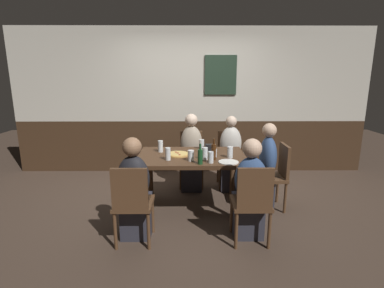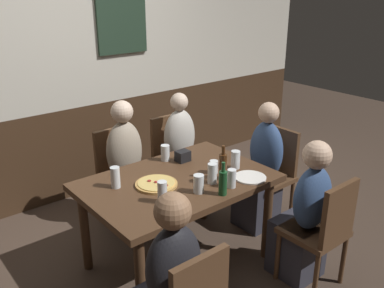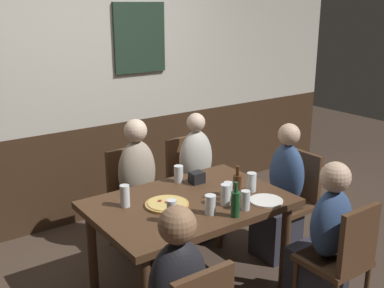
{
  "view_description": "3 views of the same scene",
  "coord_description": "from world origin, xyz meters",
  "px_view_note": "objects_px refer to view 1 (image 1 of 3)",
  "views": [
    {
      "loc": [
        -0.03,
        -3.68,
        1.74
      ],
      "look_at": [
        0.01,
        0.11,
        0.87
      ],
      "focal_mm": 27.23,
      "sensor_mm": 36.0,
      "label": 1
    },
    {
      "loc": [
        -1.75,
        -2.3,
        2.14
      ],
      "look_at": [
        0.24,
        0.12,
        0.93
      ],
      "focal_mm": 39.69,
      "sensor_mm": 36.0,
      "label": 2
    },
    {
      "loc": [
        -1.81,
        -2.56,
        2.12
      ],
      "look_at": [
        0.11,
        0.11,
        1.12
      ],
      "focal_mm": 44.02,
      "sensor_mm": 36.0,
      "label": 3
    }
  ],
  "objects_px": {
    "beer_bottle_green": "(200,156)",
    "plate_white_large": "(228,162)",
    "person_head_east": "(263,173)",
    "chair_head_east": "(276,173)",
    "chair_left_near": "(132,201)",
    "person_right_far": "(231,159)",
    "chair_mid_far": "(191,155)",
    "beer_bottle_brown": "(214,151)",
    "person_left_near": "(135,196)",
    "tumbler_water": "(211,158)",
    "pint_glass_pale": "(202,145)",
    "tumbler_short": "(214,154)",
    "person_mid_far": "(191,158)",
    "condiment_caddy": "(209,147)",
    "chair_right_far": "(229,155)",
    "beer_glass_half": "(230,153)",
    "pizza": "(178,154)",
    "beer_glass_tall": "(191,156)",
    "highball_clear": "(168,155)",
    "pint_glass_stout": "(161,147)",
    "chair_right_near": "(252,200)",
    "pint_glass_amber": "(205,155)",
    "person_right_near": "(249,196)"
  },
  "relations": [
    {
      "from": "beer_bottle_green",
      "to": "plate_white_large",
      "type": "relative_size",
      "value": 1.01
    },
    {
      "from": "person_head_east",
      "to": "plate_white_large",
      "type": "xyz_separation_m",
      "value": [
        -0.52,
        -0.33,
        0.26
      ]
    },
    {
      "from": "chair_head_east",
      "to": "plate_white_large",
      "type": "xyz_separation_m",
      "value": [
        -0.68,
        -0.33,
        0.25
      ]
    },
    {
      "from": "chair_left_near",
      "to": "person_right_far",
      "type": "relative_size",
      "value": 0.76
    },
    {
      "from": "chair_mid_far",
      "to": "beer_bottle_brown",
      "type": "xyz_separation_m",
      "value": [
        0.27,
        -1.1,
        0.35
      ]
    },
    {
      "from": "person_left_near",
      "to": "chair_mid_far",
      "type": "bearing_deg",
      "value": 69.02
    },
    {
      "from": "tumbler_water",
      "to": "pint_glass_pale",
      "type": "xyz_separation_m",
      "value": [
        -0.08,
        0.7,
        0.0
      ]
    },
    {
      "from": "tumbler_short",
      "to": "person_right_far",
      "type": "bearing_deg",
      "value": 67.88
    },
    {
      "from": "person_mid_far",
      "to": "plate_white_large",
      "type": "distance_m",
      "value": 1.18
    },
    {
      "from": "condiment_caddy",
      "to": "person_head_east",
      "type": "bearing_deg",
      "value": -19.22
    },
    {
      "from": "chair_right_far",
      "to": "chair_mid_far",
      "type": "bearing_deg",
      "value": 180.0
    },
    {
      "from": "person_left_near",
      "to": "beer_glass_half",
      "type": "bearing_deg",
      "value": 28.49
    },
    {
      "from": "chair_head_east",
      "to": "beer_bottle_brown",
      "type": "xyz_separation_m",
      "value": [
        -0.85,
        -0.21,
        0.35
      ]
    },
    {
      "from": "beer_bottle_green",
      "to": "pizza",
      "type": "bearing_deg",
      "value": 124.07
    },
    {
      "from": "person_right_far",
      "to": "beer_glass_tall",
      "type": "distance_m",
      "value": 1.22
    },
    {
      "from": "chair_mid_far",
      "to": "pint_glass_pale",
      "type": "distance_m",
      "value": 0.63
    },
    {
      "from": "chair_mid_far",
      "to": "person_right_far",
      "type": "distance_m",
      "value": 0.64
    },
    {
      "from": "highball_clear",
      "to": "pint_glass_stout",
      "type": "height_order",
      "value": "pint_glass_stout"
    },
    {
      "from": "chair_right_near",
      "to": "tumbler_water",
      "type": "bearing_deg",
      "value": 126.18
    },
    {
      "from": "person_right_far",
      "to": "condiment_caddy",
      "type": "relative_size",
      "value": 10.52
    },
    {
      "from": "chair_right_near",
      "to": "chair_left_near",
      "type": "height_order",
      "value": "same"
    },
    {
      "from": "chair_right_near",
      "to": "pint_glass_stout",
      "type": "height_order",
      "value": "pint_glass_stout"
    },
    {
      "from": "beer_bottle_green",
      "to": "highball_clear",
      "type": "bearing_deg",
      "value": 156.0
    },
    {
      "from": "person_head_east",
      "to": "pint_glass_amber",
      "type": "distance_m",
      "value": 0.88
    },
    {
      "from": "beer_glass_tall",
      "to": "pint_glass_amber",
      "type": "relative_size",
      "value": 0.87
    },
    {
      "from": "chair_right_far",
      "to": "condiment_caddy",
      "type": "relative_size",
      "value": 8.0
    },
    {
      "from": "pint_glass_stout",
      "to": "chair_mid_far",
      "type": "bearing_deg",
      "value": 59.15
    },
    {
      "from": "pizza",
      "to": "beer_glass_tall",
      "type": "height_order",
      "value": "beer_glass_tall"
    },
    {
      "from": "chair_mid_far",
      "to": "tumbler_water",
      "type": "relative_size",
      "value": 6.36
    },
    {
      "from": "plate_white_large",
      "to": "highball_clear",
      "type": "bearing_deg",
      "value": 171.08
    },
    {
      "from": "person_right_near",
      "to": "pint_glass_amber",
      "type": "relative_size",
      "value": 7.31
    },
    {
      "from": "chair_head_east",
      "to": "chair_left_near",
      "type": "bearing_deg",
      "value": -152.92
    },
    {
      "from": "beer_bottle_brown",
      "to": "plate_white_large",
      "type": "height_order",
      "value": "beer_bottle_brown"
    },
    {
      "from": "pizza",
      "to": "highball_clear",
      "type": "distance_m",
      "value": 0.27
    },
    {
      "from": "chair_right_far",
      "to": "beer_glass_tall",
      "type": "distance_m",
      "value": 1.35
    },
    {
      "from": "person_left_near",
      "to": "beer_glass_tall",
      "type": "relative_size",
      "value": 8.51
    },
    {
      "from": "person_right_near",
      "to": "beer_glass_tall",
      "type": "relative_size",
      "value": 8.39
    },
    {
      "from": "pizza",
      "to": "highball_clear",
      "type": "bearing_deg",
      "value": -115.67
    },
    {
      "from": "person_head_east",
      "to": "chair_left_near",
      "type": "bearing_deg",
      "value": -150.59
    },
    {
      "from": "beer_bottle_green",
      "to": "person_right_far",
      "type": "bearing_deg",
      "value": 65.0
    },
    {
      "from": "person_mid_far",
      "to": "tumbler_short",
      "type": "relative_size",
      "value": 11.54
    },
    {
      "from": "tumbler_short",
      "to": "chair_head_east",
      "type": "bearing_deg",
      "value": 6.08
    },
    {
      "from": "person_right_far",
      "to": "person_mid_far",
      "type": "relative_size",
      "value": 0.97
    },
    {
      "from": "chair_head_east",
      "to": "beer_bottle_green",
      "type": "distance_m",
      "value": 1.15
    },
    {
      "from": "beer_glass_tall",
      "to": "plate_white_large",
      "type": "xyz_separation_m",
      "value": [
        0.45,
        -0.07,
        -0.05
      ]
    },
    {
      "from": "chair_right_near",
      "to": "beer_glass_half",
      "type": "distance_m",
      "value": 0.83
    },
    {
      "from": "pint_glass_amber",
      "to": "beer_bottle_brown",
      "type": "distance_m",
      "value": 0.12
    },
    {
      "from": "chair_right_far",
      "to": "person_head_east",
      "type": "distance_m",
      "value": 0.95
    },
    {
      "from": "pint_glass_stout",
      "to": "tumbler_water",
      "type": "bearing_deg",
      "value": -39.09
    },
    {
      "from": "tumbler_water",
      "to": "pint_glass_stout",
      "type": "height_order",
      "value": "pint_glass_stout"
    }
  ]
}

